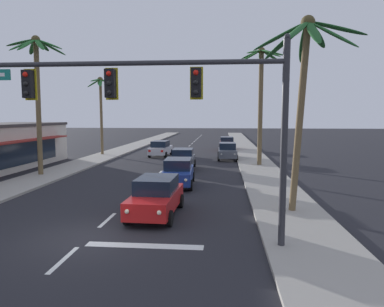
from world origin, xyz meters
TOP-DOWN VIEW (x-y plane):
  - ground_plane at (0.00, 0.00)m, footprint 220.00×220.00m
  - sidewalk_right at (7.80, 20.00)m, footprint 3.20×110.00m
  - sidewalk_left at (-7.80, 20.00)m, footprint 3.20×110.00m
  - lane_markings at (0.44, 19.24)m, footprint 4.28×86.41m
  - traffic_signal_mast at (2.90, -0.48)m, footprint 11.34×0.41m
  - sedan_lead_at_stop_bar at (1.92, 3.00)m, footprint 2.07×4.50m
  - sedan_third_in_queue at (2.03, 9.56)m, footprint 2.09×4.51m
  - sedan_fifth_in_queue at (1.57, 16.11)m, footprint 2.03×4.48m
  - sedan_oncoming_far at (-1.86, 24.93)m, footprint 2.15×4.53m
  - sedan_parked_nearest_kerb at (5.29, 22.86)m, footprint 1.99×4.47m
  - sedan_parked_mid_kerb at (5.34, 32.45)m, footprint 2.00×4.47m
  - palm_left_second at (-8.25, 11.97)m, footprint 4.21×4.07m
  - palm_left_third at (-8.46, 25.26)m, footprint 2.92×3.09m
  - palm_right_nearest at (8.29, 3.88)m, footprint 4.77×4.36m
  - palm_right_second at (8.00, 18.41)m, footprint 3.94×4.11m

SIDE VIEW (x-z plane):
  - ground_plane at x=0.00m, z-range 0.00..0.00m
  - lane_markings at x=0.44m, z-range 0.00..0.01m
  - sidewalk_right at x=7.80m, z-range 0.00..0.14m
  - sidewalk_left at x=-7.80m, z-range 0.00..0.14m
  - sedan_lead_at_stop_bar at x=1.92m, z-range 0.01..1.69m
  - sedan_third_in_queue at x=2.03m, z-range 0.01..1.69m
  - sedan_fifth_in_queue at x=1.57m, z-range 0.01..1.69m
  - sedan_oncoming_far at x=-1.86m, z-range 0.01..1.69m
  - sedan_parked_nearest_kerb at x=5.29m, z-range 0.01..1.69m
  - sedan_parked_mid_kerb at x=5.34m, z-range 0.01..1.69m
  - traffic_signal_mast at x=2.90m, z-range 1.49..8.37m
  - palm_left_third at x=-8.46m, z-range 1.89..10.44m
  - palm_right_nearest at x=8.29m, z-range 2.23..10.82m
  - palm_right_second at x=8.00m, z-range 1.92..12.00m
  - palm_left_second at x=-8.25m, z-range 2.13..12.05m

